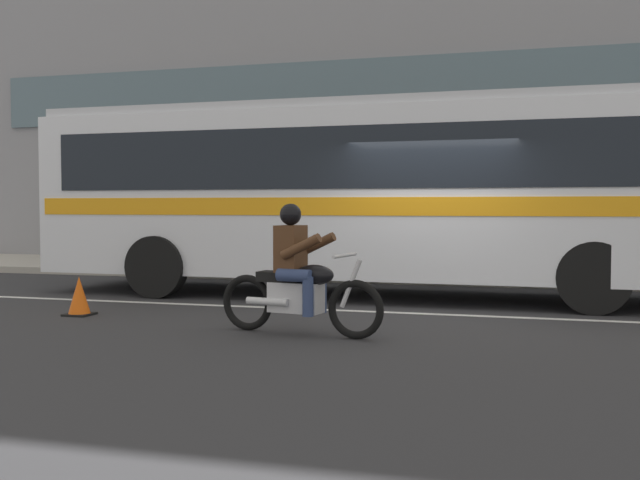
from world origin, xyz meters
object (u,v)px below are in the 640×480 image
at_px(motorcycle_with_rider, 298,280).
at_px(fire_hydrant, 370,255).
at_px(transit_bus, 385,185).
at_px(traffic_cone, 79,297).

bearing_deg(motorcycle_with_rider, fire_hydrant, 94.94).
xyz_separation_m(motorcycle_with_rider, fire_hydrant, (-0.57, 6.61, -0.14)).
bearing_deg(transit_bus, motorcycle_with_rider, -94.08).
xyz_separation_m(fire_hydrant, traffic_cone, (-2.86, -5.99, -0.26)).
distance_m(transit_bus, fire_hydrant, 3.15).
bearing_deg(traffic_cone, fire_hydrant, 64.47).
relative_size(motorcycle_with_rider, traffic_cone, 3.87).
height_order(transit_bus, traffic_cone, transit_bus).
height_order(motorcycle_with_rider, fire_hydrant, motorcycle_with_rider).
relative_size(transit_bus, motorcycle_with_rider, 5.55).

